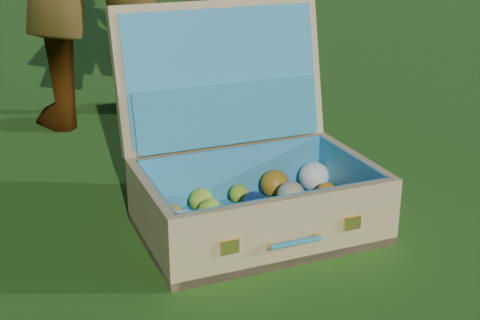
# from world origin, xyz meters

# --- Properties ---
(ground) EXTENTS (60.00, 60.00, 0.00)m
(ground) POSITION_xyz_m (0.00, 0.00, 0.00)
(ground) COLOR #215114
(ground) RESTS_ON ground
(suitcase) EXTENTS (0.63, 0.58, 0.51)m
(suitcase) POSITION_xyz_m (0.17, 0.10, 0.14)
(suitcase) COLOR tan
(suitcase) RESTS_ON ground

